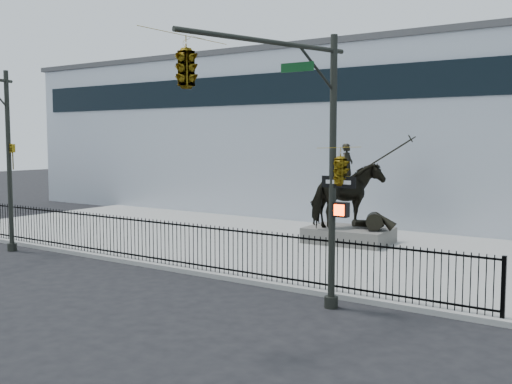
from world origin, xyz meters
The scene contains 7 objects.
ground centered at (0.00, 0.00, 0.00)m, with size 120.00×120.00×0.00m, color black.
plaza centered at (0.00, 7.00, 0.07)m, with size 30.00×12.00×0.15m, color #959592.
building centered at (0.00, 20.00, 4.50)m, with size 44.00×14.00×9.00m, color silver.
picket_fence centered at (0.00, 1.25, 0.90)m, with size 22.10×0.10×1.50m.
statue_plinth centered at (3.47, 8.58, 0.46)m, with size 3.32×2.28×0.62m, color #57544F.
equestrian_statue centered at (3.53, 8.58, 2.07)m, with size 4.25×2.73×3.60m.
traffic_signal_right centered at (6.47, -2.00, 4.85)m, with size 2.17×6.86×7.00m.
Camera 1 is at (14.02, -13.50, 4.40)m, focal length 42.00 mm.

